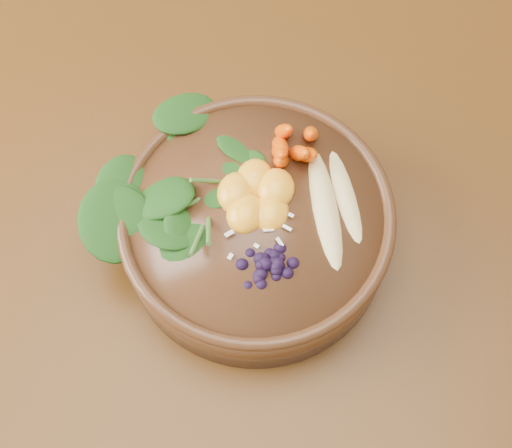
% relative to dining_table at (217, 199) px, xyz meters
% --- Properties ---
extents(ground, '(4.00, 4.00, 0.00)m').
position_rel_dining_table_xyz_m(ground, '(0.00, 0.00, -0.66)').
color(ground, '#381E0F').
rests_on(ground, ground).
extents(dining_table, '(1.60, 0.90, 0.75)m').
position_rel_dining_table_xyz_m(dining_table, '(0.00, 0.00, 0.00)').
color(dining_table, '#331C0C').
rests_on(dining_table, ground).
extents(stoneware_bowl, '(0.33, 0.33, 0.07)m').
position_rel_dining_table_xyz_m(stoneware_bowl, '(0.06, -0.09, 0.13)').
color(stoneware_bowl, '#512F18').
rests_on(stoneware_bowl, dining_table).
extents(kale_heap, '(0.21, 0.20, 0.04)m').
position_rel_dining_table_xyz_m(kale_heap, '(0.01, -0.05, 0.18)').
color(kale_heap, '#1A4811').
rests_on(kale_heap, stoneware_bowl).
extents(carrot_cluster, '(0.07, 0.07, 0.07)m').
position_rel_dining_table_xyz_m(carrot_cluster, '(0.09, -0.00, 0.20)').
color(carrot_cluster, '#FD5300').
rests_on(carrot_cluster, stoneware_bowl).
extents(banana_halves, '(0.09, 0.15, 0.03)m').
position_rel_dining_table_xyz_m(banana_halves, '(0.14, -0.06, 0.18)').
color(banana_halves, '#E0CC84').
rests_on(banana_halves, stoneware_bowl).
extents(mandarin_cluster, '(0.10, 0.10, 0.03)m').
position_rel_dining_table_xyz_m(mandarin_cluster, '(0.06, -0.07, 0.18)').
color(mandarin_cluster, '#FFA51C').
rests_on(mandarin_cluster, stoneware_bowl).
extents(blueberry_pile, '(0.14, 0.12, 0.04)m').
position_rel_dining_table_xyz_m(blueberry_pile, '(0.08, -0.14, 0.18)').
color(blueberry_pile, black).
rests_on(blueberry_pile, stoneware_bowl).
extents(coconut_flakes, '(0.10, 0.09, 0.01)m').
position_rel_dining_table_xyz_m(coconut_flakes, '(0.07, -0.10, 0.17)').
color(coconut_flakes, white).
rests_on(coconut_flakes, stoneware_bowl).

